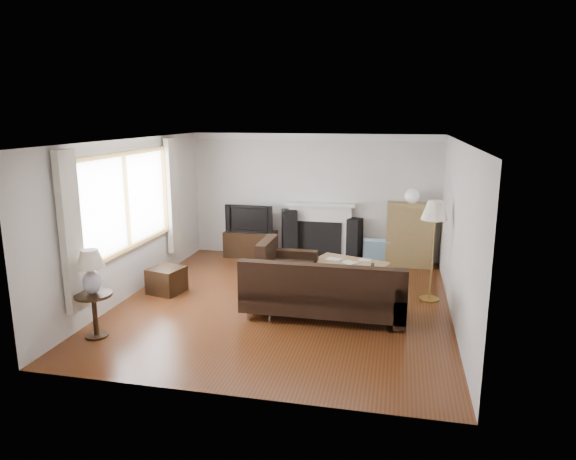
% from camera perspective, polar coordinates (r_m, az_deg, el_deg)
% --- Properties ---
extents(room, '(5.10, 5.60, 2.54)m').
position_cam_1_polar(room, '(7.71, -0.47, 0.61)').
color(room, '#572A13').
rests_on(room, ground).
extents(window, '(0.12, 2.74, 1.54)m').
position_cam_1_polar(window, '(8.36, -17.43, 3.06)').
color(window, olive).
rests_on(window, room).
extents(curtain_near, '(0.10, 0.35, 2.10)m').
position_cam_1_polar(curtain_near, '(7.10, -23.00, -0.25)').
color(curtain_near, beige).
rests_on(curtain_near, room).
extents(curtain_far, '(0.10, 0.35, 2.10)m').
position_cam_1_polar(curtain_far, '(9.69, -12.72, 3.70)').
color(curtain_far, beige).
rests_on(curtain_far, room).
extents(fireplace, '(1.40, 0.26, 1.15)m').
position_cam_1_polar(fireplace, '(10.37, 3.56, -0.07)').
color(fireplace, white).
rests_on(fireplace, room).
extents(tv_stand, '(1.05, 0.47, 0.52)m').
position_cam_1_polar(tv_stand, '(10.59, -4.16, -1.55)').
color(tv_stand, black).
rests_on(tv_stand, ground).
extents(television, '(0.98, 0.13, 0.56)m').
position_cam_1_polar(television, '(10.47, -4.21, 1.34)').
color(television, black).
rests_on(television, tv_stand).
extents(speaker_left, '(0.38, 0.41, 1.00)m').
position_cam_1_polar(speaker_left, '(10.37, 0.17, -0.47)').
color(speaker_left, black).
rests_on(speaker_left, ground).
extents(speaker_right, '(0.32, 0.35, 0.87)m').
position_cam_1_polar(speaker_right, '(10.23, 7.40, -1.14)').
color(speaker_right, black).
rests_on(speaker_right, ground).
extents(bookshelf, '(0.89, 0.42, 1.23)m').
position_cam_1_polar(bookshelf, '(10.12, 13.40, -0.50)').
color(bookshelf, olive).
rests_on(bookshelf, ground).
extents(globe_lamp, '(0.27, 0.27, 0.27)m').
position_cam_1_polar(globe_lamp, '(9.98, 13.62, 3.70)').
color(globe_lamp, white).
rests_on(globe_lamp, bookshelf).
extents(sectional_sofa, '(2.53, 1.85, 0.82)m').
position_cam_1_polar(sectional_sofa, '(7.46, 4.05, -6.57)').
color(sectional_sofa, black).
rests_on(sectional_sofa, ground).
extents(coffee_table, '(1.35, 1.02, 0.47)m').
position_cam_1_polar(coffee_table, '(8.71, 6.86, -4.97)').
color(coffee_table, '#9E774B').
rests_on(coffee_table, ground).
extents(footstool, '(0.60, 0.60, 0.42)m').
position_cam_1_polar(footstool, '(8.69, -13.34, -5.44)').
color(footstool, black).
rests_on(footstool, ground).
extents(floor_lamp, '(0.45, 0.45, 1.59)m').
position_cam_1_polar(floor_lamp, '(8.26, 15.73, -2.30)').
color(floor_lamp, '#A68039').
rests_on(floor_lamp, ground).
extents(side_table, '(0.48, 0.48, 0.60)m').
position_cam_1_polar(side_table, '(7.27, -20.65, -8.85)').
color(side_table, black).
rests_on(side_table, ground).
extents(table_lamp, '(0.36, 0.36, 0.58)m').
position_cam_1_polar(table_lamp, '(7.08, -21.03, -4.40)').
color(table_lamp, silver).
rests_on(table_lamp, side_table).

